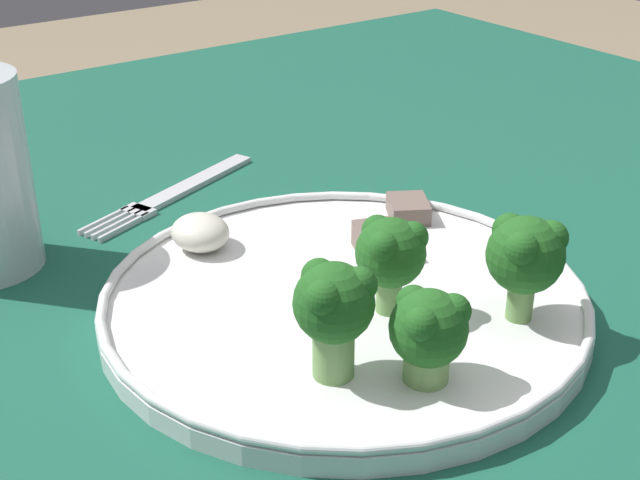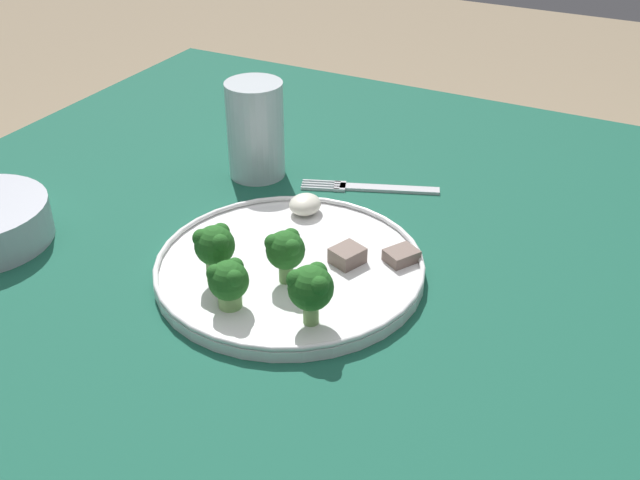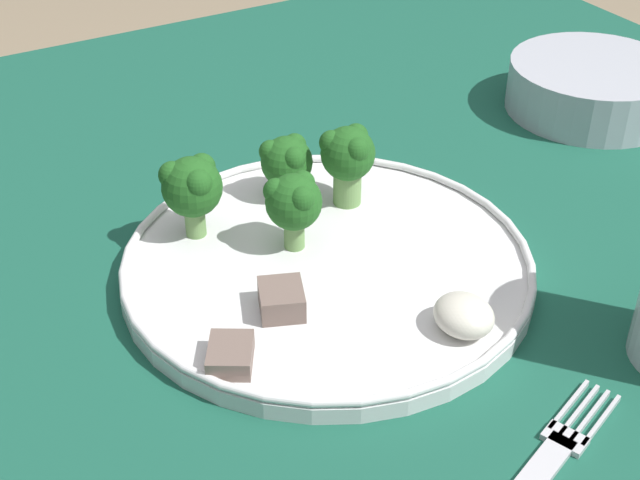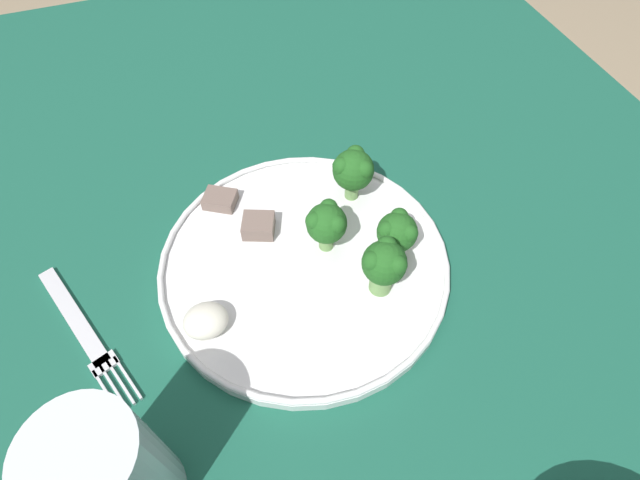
{
  "view_description": "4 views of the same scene",
  "coord_description": "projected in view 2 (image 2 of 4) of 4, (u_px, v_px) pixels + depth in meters",
  "views": [
    {
      "loc": [
        -0.4,
        0.31,
        1.03
      ],
      "look_at": [
        -0.03,
        0.04,
        0.8
      ],
      "focal_mm": 50.0,
      "sensor_mm": 36.0,
      "label": 1
    },
    {
      "loc": [
        -0.62,
        -0.3,
        1.21
      ],
      "look_at": [
        -0.02,
        0.01,
        0.78
      ],
      "focal_mm": 42.0,
      "sensor_mm": 36.0,
      "label": 2
    },
    {
      "loc": [
        0.39,
        -0.22,
        1.13
      ],
      "look_at": [
        -0.02,
        0.01,
        0.8
      ],
      "focal_mm": 50.0,
      "sensor_mm": 36.0,
      "label": 3
    },
    {
      "loc": [
        0.04,
        0.3,
        1.17
      ],
      "look_at": [
        -0.06,
        0.03,
        0.79
      ],
      "focal_mm": 28.0,
      "sensor_mm": 36.0,
      "label": 4
    }
  ],
  "objects": [
    {
      "name": "table",
      "position": [
        333.0,
        329.0,
        0.88
      ],
      "size": [
        1.1,
        1.17,
        0.75
      ],
      "color": "#195642",
      "rests_on": "ground_plane"
    },
    {
      "name": "dinner_plate",
      "position": [
        290.0,
        267.0,
        0.8
      ],
      "size": [
        0.29,
        0.29,
        0.02
      ],
      "color": "white",
      "rests_on": "table"
    },
    {
      "name": "fork",
      "position": [
        371.0,
        188.0,
        0.97
      ],
      "size": [
        0.08,
        0.17,
        0.0
      ],
      "color": "silver",
      "rests_on": "table"
    },
    {
      "name": "drinking_glass",
      "position": [
        256.0,
        135.0,
        0.98
      ],
      "size": [
        0.07,
        0.07,
        0.13
      ],
      "color": "silver",
      "rests_on": "table"
    },
    {
      "name": "broccoli_floret_near_rim_left",
      "position": [
        311.0,
        287.0,
        0.69
      ],
      "size": [
        0.04,
        0.04,
        0.06
      ],
      "color": "#709E56",
      "rests_on": "dinner_plate"
    },
    {
      "name": "broccoli_floret_center_left",
      "position": [
        285.0,
        250.0,
        0.75
      ],
      "size": [
        0.04,
        0.04,
        0.06
      ],
      "color": "#709E56",
      "rests_on": "dinner_plate"
    },
    {
      "name": "broccoli_floret_back_left",
      "position": [
        215.0,
        247.0,
        0.75
      ],
      "size": [
        0.04,
        0.04,
        0.06
      ],
      "color": "#709E56",
      "rests_on": "dinner_plate"
    },
    {
      "name": "broccoli_floret_front_left",
      "position": [
        229.0,
        281.0,
        0.72
      ],
      "size": [
        0.04,
        0.04,
        0.05
      ],
      "color": "#709E56",
      "rests_on": "dinner_plate"
    },
    {
      "name": "meat_slice_front_slice",
      "position": [
        347.0,
        255.0,
        0.8
      ],
      "size": [
        0.04,
        0.04,
        0.02
      ],
      "color": "#756056",
      "rests_on": "dinner_plate"
    },
    {
      "name": "meat_slice_middle_slice",
      "position": [
        401.0,
        256.0,
        0.8
      ],
      "size": [
        0.04,
        0.04,
        0.01
      ],
      "color": "#756056",
      "rests_on": "dinner_plate"
    },
    {
      "name": "sauce_dollop",
      "position": [
        305.0,
        204.0,
        0.89
      ],
      "size": [
        0.04,
        0.04,
        0.02
      ],
      "color": "silver",
      "rests_on": "dinner_plate"
    }
  ]
}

